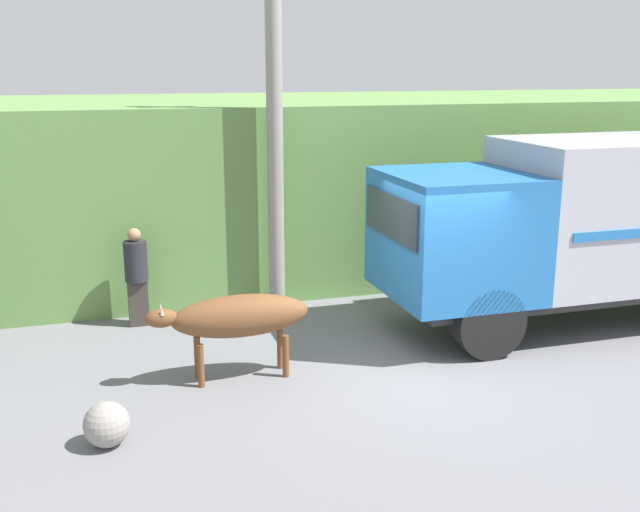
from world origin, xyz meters
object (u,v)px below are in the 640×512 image
utility_pole (274,103)px  roadside_rock (107,424)px  cargo_truck (598,221)px  brown_cow (237,317)px  pedestrian_on_hill (136,273)px

utility_pole → roadside_rock: 6.17m
utility_pole → roadside_rock: size_ratio=13.32×
cargo_truck → roadside_rock: size_ratio=13.50×
cargo_truck → utility_pole: utility_pole is taller
brown_cow → utility_pole: (1.23, 2.78, 2.70)m
cargo_truck → roadside_rock: 8.32m
pedestrian_on_hill → utility_pole: 3.61m
cargo_truck → utility_pole: bearing=154.3°
cargo_truck → brown_cow: cargo_truck is taller
cargo_truck → brown_cow: (-6.13, -0.62, -0.84)m
utility_pole → brown_cow: bearing=-113.9°
pedestrian_on_hill → roadside_rock: 4.18m
cargo_truck → brown_cow: size_ratio=3.19×
cargo_truck → utility_pole: 5.67m
cargo_truck → pedestrian_on_hill: (-7.30, 2.01, -0.83)m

